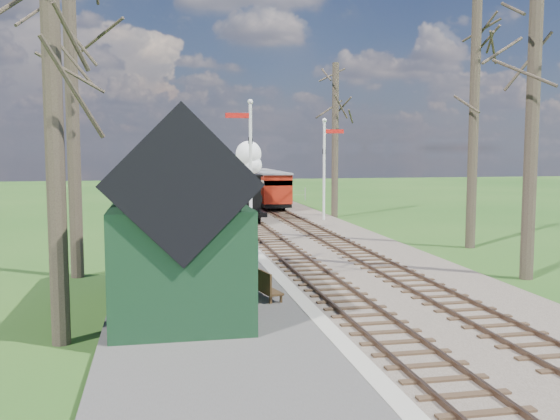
# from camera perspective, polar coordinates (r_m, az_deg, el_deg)

# --- Properties ---
(ground) EXTENTS (140.00, 140.00, 0.00)m
(ground) POSITION_cam_1_polar(r_m,az_deg,el_deg) (12.95, 11.39, -12.79)
(ground) COLOR #224E18
(ground) RESTS_ON ground
(distant_hills) EXTENTS (114.40, 48.00, 22.02)m
(distant_hills) POSITION_cam_1_polar(r_m,az_deg,el_deg) (78.61, -6.40, -9.31)
(distant_hills) COLOR #385B23
(distant_hills) RESTS_ON ground
(ballast_bed) EXTENTS (8.00, 60.00, 0.10)m
(ballast_bed) POSITION_cam_1_polar(r_m,az_deg,el_deg) (34.11, -0.85, -1.10)
(ballast_bed) COLOR brown
(ballast_bed) RESTS_ON ground
(track_near) EXTENTS (1.60, 60.00, 0.15)m
(track_near) POSITION_cam_1_polar(r_m,az_deg,el_deg) (33.90, -3.01, -1.07)
(track_near) COLOR brown
(track_near) RESTS_ON ground
(track_far) EXTENTS (1.60, 60.00, 0.15)m
(track_far) POSITION_cam_1_polar(r_m,az_deg,el_deg) (34.36, 1.28, -0.97)
(track_far) COLOR brown
(track_far) RESTS_ON ground
(platform) EXTENTS (5.00, 44.00, 0.20)m
(platform) POSITION_cam_1_polar(r_m,az_deg,el_deg) (25.66, -8.21, -3.30)
(platform) COLOR #474442
(platform) RESTS_ON ground
(coping_strip) EXTENTS (0.40, 44.00, 0.21)m
(coping_strip) POSITION_cam_1_polar(r_m,az_deg,el_deg) (25.88, -3.12, -3.16)
(coping_strip) COLOR #B2AD9E
(coping_strip) RESTS_ON ground
(station_shed) EXTENTS (3.25, 6.30, 4.78)m
(station_shed) POSITION_cam_1_polar(r_m,az_deg,el_deg) (15.43, -9.32, -1.13)
(station_shed) COLOR black
(station_shed) RESTS_ON platform
(semaphore_near) EXTENTS (1.22, 0.24, 6.22)m
(semaphore_near) POSITION_cam_1_polar(r_m,az_deg,el_deg) (27.62, -2.85, 4.73)
(semaphore_near) COLOR silver
(semaphore_near) RESTS_ON ground
(semaphore_far) EXTENTS (1.22, 0.24, 5.72)m
(semaphore_far) POSITION_cam_1_polar(r_m,az_deg,el_deg) (34.56, 4.17, 4.46)
(semaphore_far) COLOR silver
(semaphore_far) RESTS_ON ground
(bare_trees) EXTENTS (15.51, 22.39, 12.00)m
(bare_trees) POSITION_cam_1_polar(r_m,az_deg,el_deg) (22.31, 4.78, 8.57)
(bare_trees) COLOR #382D23
(bare_trees) RESTS_ON ground
(fence_line) EXTENTS (12.60, 0.08, 1.00)m
(fence_line) POSITION_cam_1_polar(r_m,az_deg,el_deg) (47.72, -5.06, 1.41)
(fence_line) COLOR slate
(fence_line) RESTS_ON ground
(locomotive) EXTENTS (1.70, 3.97, 4.25)m
(locomotive) POSITION_cam_1_polar(r_m,az_deg,el_deg) (33.80, -3.07, 2.10)
(locomotive) COLOR black
(locomotive) RESTS_ON ground
(coach) EXTENTS (1.98, 6.80, 2.09)m
(coach) POSITION_cam_1_polar(r_m,az_deg,el_deg) (39.83, -4.29, 1.88)
(coach) COLOR black
(coach) RESTS_ON ground
(red_carriage_a) EXTENTS (1.91, 4.72, 2.00)m
(red_carriage_a) POSITION_cam_1_polar(r_m,az_deg,el_deg) (40.82, -0.76, 1.91)
(red_carriage_a) COLOR black
(red_carriage_a) RESTS_ON ground
(red_carriage_b) EXTENTS (1.91, 4.72, 2.00)m
(red_carriage_b) POSITION_cam_1_polar(r_m,az_deg,el_deg) (46.23, -2.00, 2.35)
(red_carriage_b) COLOR black
(red_carriage_b) RESTS_ON ground
(sign_board) EXTENTS (0.24, 0.74, 1.09)m
(sign_board) POSITION_cam_1_polar(r_m,az_deg,el_deg) (19.19, -2.48, -4.33)
(sign_board) COLOR #0E4530
(sign_board) RESTS_ON platform
(bench) EXTENTS (0.68, 1.39, 0.76)m
(bench) POSITION_cam_1_polar(r_m,az_deg,el_deg) (16.21, -1.52, -6.86)
(bench) COLOR #402C16
(bench) RESTS_ON platform
(person) EXTENTS (0.45, 0.56, 1.34)m
(person) POSITION_cam_1_polar(r_m,az_deg,el_deg) (17.53, -4.69, -4.87)
(person) COLOR black
(person) RESTS_ON platform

